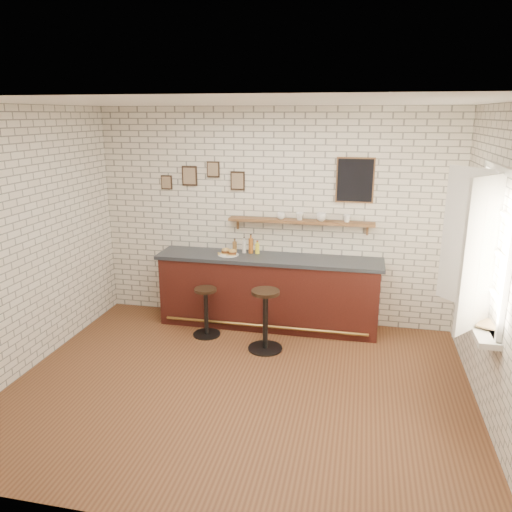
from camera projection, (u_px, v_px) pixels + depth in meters
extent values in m
plane|color=brown|center=(239.00, 386.00, 5.50)|extent=(5.00, 5.00, 0.00)
cube|color=#411611|center=(268.00, 293.00, 6.97)|extent=(3.00, 0.58, 0.96)
cube|color=#2D333A|center=(269.00, 259.00, 6.83)|extent=(3.10, 0.62, 0.05)
cylinder|color=olive|center=(264.00, 326.00, 6.77)|extent=(2.79, 0.04, 0.04)
cylinder|color=white|center=(228.00, 255.00, 6.91)|extent=(0.28, 0.28, 0.01)
cylinder|color=gold|center=(233.00, 254.00, 6.92)|extent=(0.05, 0.05, 0.00)
cylinder|color=gold|center=(229.00, 254.00, 6.89)|extent=(0.05, 0.05, 0.00)
cylinder|color=gold|center=(222.00, 252.00, 6.99)|extent=(0.06, 0.06, 0.00)
cylinder|color=gold|center=(232.00, 254.00, 6.93)|extent=(0.06, 0.06, 0.00)
cylinder|color=gold|center=(219.00, 254.00, 6.89)|extent=(0.06, 0.06, 0.00)
cylinder|color=gold|center=(233.00, 254.00, 6.90)|extent=(0.04, 0.04, 0.00)
cylinder|color=gold|center=(227.00, 255.00, 6.85)|extent=(0.05, 0.05, 0.00)
cylinder|color=gold|center=(220.00, 255.00, 6.87)|extent=(0.04, 0.04, 0.00)
cylinder|color=gold|center=(219.00, 253.00, 6.96)|extent=(0.05, 0.05, 0.00)
cylinder|color=gold|center=(230.00, 255.00, 6.85)|extent=(0.06, 0.06, 0.00)
cylinder|color=gold|center=(222.00, 253.00, 6.95)|extent=(0.04, 0.04, 0.00)
cylinder|color=gold|center=(230.00, 255.00, 6.88)|extent=(0.05, 0.05, 0.00)
cylinder|color=brown|center=(235.00, 247.00, 7.03)|extent=(0.06, 0.06, 0.15)
cylinder|color=brown|center=(235.00, 240.00, 7.01)|extent=(0.02, 0.02, 0.03)
cylinder|color=black|center=(235.00, 239.00, 7.00)|extent=(0.02, 0.02, 0.01)
cylinder|color=beige|center=(244.00, 247.00, 7.00)|extent=(0.06, 0.06, 0.17)
cylinder|color=beige|center=(244.00, 239.00, 6.97)|extent=(0.02, 0.02, 0.04)
cylinder|color=black|center=(244.00, 238.00, 6.96)|extent=(0.02, 0.02, 0.01)
cylinder|color=#984F18|center=(251.00, 246.00, 6.98)|extent=(0.07, 0.07, 0.21)
cylinder|color=#984F18|center=(251.00, 237.00, 6.94)|extent=(0.02, 0.02, 0.05)
cylinder|color=black|center=(251.00, 235.00, 6.93)|extent=(0.03, 0.03, 0.01)
cylinder|color=yellow|center=(257.00, 248.00, 6.97)|extent=(0.06, 0.06, 0.14)
cylinder|color=yellow|center=(257.00, 242.00, 6.94)|extent=(0.03, 0.03, 0.03)
cylinder|color=maroon|center=(257.00, 241.00, 6.94)|extent=(0.03, 0.03, 0.01)
cylinder|color=black|center=(207.00, 334.00, 6.78)|extent=(0.37, 0.37, 0.02)
cylinder|color=black|center=(206.00, 313.00, 6.69)|extent=(0.06, 0.06, 0.61)
cylinder|color=black|center=(205.00, 290.00, 6.61)|extent=(0.30, 0.30, 0.04)
cylinder|color=black|center=(265.00, 348.00, 6.37)|extent=(0.44, 0.44, 0.02)
cylinder|color=black|center=(265.00, 321.00, 6.27)|extent=(0.07, 0.07, 0.73)
cylinder|color=black|center=(265.00, 292.00, 6.16)|extent=(0.37, 0.37, 0.04)
cube|color=brown|center=(300.00, 221.00, 6.80)|extent=(2.00, 0.18, 0.04)
cube|color=brown|center=(238.00, 223.00, 7.07)|extent=(0.03, 0.04, 0.16)
cube|color=brown|center=(367.00, 229.00, 6.71)|extent=(0.03, 0.04, 0.16)
imported|color=white|center=(281.00, 216.00, 6.84)|extent=(0.17, 0.17, 0.09)
imported|color=white|center=(300.00, 216.00, 6.79)|extent=(0.15, 0.15, 0.10)
imported|color=white|center=(321.00, 217.00, 6.73)|extent=(0.17, 0.17, 0.11)
imported|color=white|center=(347.00, 219.00, 6.66)|extent=(0.14, 0.14, 0.10)
cube|color=black|center=(190.00, 176.00, 7.05)|extent=(0.22, 0.02, 0.28)
cube|color=black|center=(213.00, 169.00, 6.95)|extent=(0.18, 0.02, 0.22)
cube|color=black|center=(238.00, 181.00, 6.92)|extent=(0.20, 0.02, 0.26)
cube|color=black|center=(167.00, 182.00, 7.14)|extent=(0.16, 0.02, 0.20)
cube|color=black|center=(355.00, 180.00, 6.58)|extent=(0.46, 0.02, 0.56)
cube|color=white|center=(475.00, 318.00, 5.05)|extent=(0.20, 1.35, 0.06)
cube|color=white|center=(503.00, 169.00, 4.63)|extent=(0.05, 1.30, 0.06)
cube|color=white|center=(483.00, 319.00, 5.04)|extent=(0.05, 1.30, 0.06)
cube|color=white|center=(509.00, 265.00, 4.27)|extent=(0.05, 0.06, 1.50)
cube|color=white|center=(479.00, 233.00, 5.40)|extent=(0.05, 0.06, 1.50)
cube|color=white|center=(483.00, 254.00, 4.58)|extent=(0.40, 0.46, 1.46)
cube|color=white|center=(470.00, 239.00, 5.15)|extent=(0.40, 0.46, 1.46)
imported|color=tan|center=(478.00, 323.00, 4.83)|extent=(0.18, 0.24, 0.02)
imported|color=tan|center=(479.00, 322.00, 4.81)|extent=(0.27, 0.30, 0.02)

